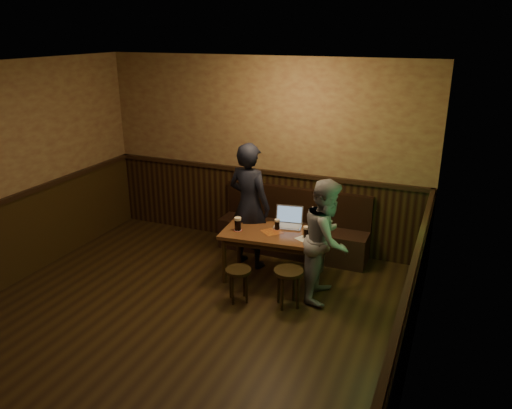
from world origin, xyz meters
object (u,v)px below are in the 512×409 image
object	(u,v)px
stool_right	(288,277)
laptop	(289,221)
pint_left	(238,224)
stool_left	(238,275)
pint_right	(306,232)
person_grey	(327,240)
pint_mid	(277,224)
bench	(293,233)
person_suit	(249,205)
pub_table	(272,238)

from	to	relation	value
stool_right	laptop	xyz separation A→B (m)	(-0.30, 0.85, 0.36)
pint_left	stool_right	bearing A→B (deg)	-27.32
stool_left	pint_right	size ratio (longest dim) A/B	2.75
stool_left	pint_right	bearing A→B (deg)	46.00
stool_left	pint_right	world-z (taller)	pint_right
person_grey	laptop	bearing A→B (deg)	52.43
stool_left	pint_mid	distance (m)	0.90
bench	pint_right	bearing A→B (deg)	-63.12
pint_right	laptop	xyz separation A→B (m)	(-0.34, 0.30, -0.01)
pint_right	laptop	size ratio (longest dim) A/B	0.38
stool_right	person_suit	size ratio (longest dim) A/B	0.27
stool_right	pint_mid	xyz separation A→B (m)	(-0.39, 0.66, 0.37)
pub_table	pint_mid	distance (m)	0.19
stool_left	pint_mid	world-z (taller)	pint_mid
pint_left	pint_mid	size ratio (longest dim) A/B	1.25
stool_right	laptop	size ratio (longest dim) A/B	1.18
pub_table	person_grey	distance (m)	0.80
pint_mid	bench	bearing A→B (deg)	92.45
pint_right	person_grey	xyz separation A→B (m)	(0.30, -0.14, 0.00)
stool_left	pint_left	distance (m)	0.75
stool_right	pint_left	xyz separation A→B (m)	(-0.85, 0.44, 0.39)
bench	person_grey	xyz separation A→B (m)	(0.76, -1.06, 0.44)
laptop	stool_left	bearing A→B (deg)	-116.80
pub_table	stool_left	size ratio (longest dim) A/B	3.11
stool_left	pint_right	distance (m)	1.01
stool_right	pint_right	size ratio (longest dim) A/B	3.07
pint_right	bench	bearing A→B (deg)	116.88
stool_left	pint_right	xyz separation A→B (m)	(0.64, 0.66, 0.41)
bench	stool_right	bearing A→B (deg)	-73.78
pub_table	pint_right	world-z (taller)	pint_right
pint_left	bench	bearing A→B (deg)	67.32
stool_right	pint_mid	world-z (taller)	pint_mid
stool_left	pint_mid	bearing A→B (deg)	75.12
bench	person_grey	bearing A→B (deg)	-54.27
bench	pint_mid	distance (m)	0.91
person_grey	person_suit	bearing A→B (deg)	66.54
laptop	person_grey	distance (m)	0.78
person_suit	person_grey	xyz separation A→B (m)	(1.21, -0.46, -0.12)
bench	stool_left	distance (m)	1.59
pub_table	pint_right	size ratio (longest dim) A/B	8.55
pint_mid	person_suit	distance (m)	0.54
bench	person_suit	xyz separation A→B (m)	(-0.45, -0.60, 0.56)
pint_right	stool_right	bearing A→B (deg)	-94.18
pub_table	stool_left	distance (m)	0.74
pub_table	stool_right	size ratio (longest dim) A/B	2.78
person_grey	pint_left	bearing A→B (deg)	85.52
pint_mid	person_suit	xyz separation A→B (m)	(-0.48, 0.20, 0.13)
person_grey	pint_mid	bearing A→B (deg)	67.83
pint_mid	person_grey	xyz separation A→B (m)	(0.73, -0.26, 0.01)
stool_right	person_grey	world-z (taller)	person_grey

